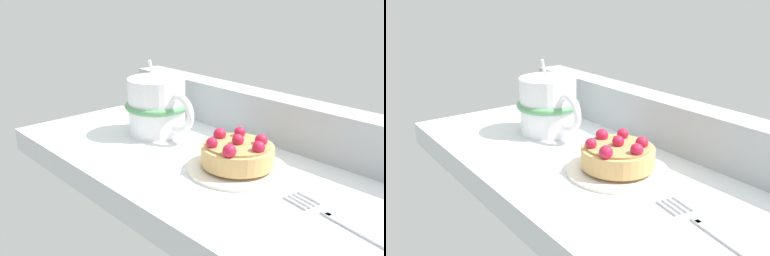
# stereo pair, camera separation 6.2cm
# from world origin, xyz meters

# --- Properties ---
(ground_plane) EXTENTS (0.64, 0.31, 0.04)m
(ground_plane) POSITION_xyz_m (0.00, 0.00, -0.02)
(ground_plane) COLOR silver
(window_rail_back) EXTENTS (0.63, 0.05, 0.07)m
(window_rail_back) POSITION_xyz_m (0.00, 0.13, 0.04)
(window_rail_back) COLOR #9EA3A8
(window_rail_back) RESTS_ON ground_plane
(dessert_plate) EXTENTS (0.13, 0.13, 0.01)m
(dessert_plate) POSITION_xyz_m (0.05, -0.00, 0.00)
(dessert_plate) COLOR silver
(dessert_plate) RESTS_ON ground_plane
(raspberry_tart) EXTENTS (0.10, 0.10, 0.04)m
(raspberry_tart) POSITION_xyz_m (0.05, -0.00, 0.02)
(raspberry_tart) COLOR tan
(raspberry_tart) RESTS_ON dessert_plate
(coffee_mug) EXTENTS (0.14, 0.10, 0.12)m
(coffee_mug) POSITION_xyz_m (-0.14, 0.01, 0.05)
(coffee_mug) COLOR white
(coffee_mug) RESTS_ON ground_plane
(dessert_fork) EXTENTS (0.16, 0.04, 0.01)m
(dessert_fork) POSITION_xyz_m (0.21, -0.02, 0.00)
(dessert_fork) COLOR #B7B7BC
(dessert_fork) RESTS_ON ground_plane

